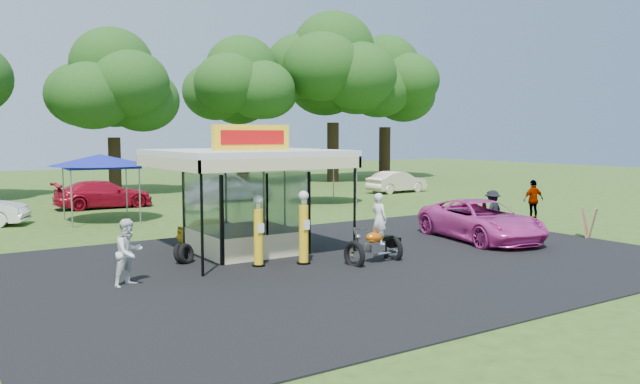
% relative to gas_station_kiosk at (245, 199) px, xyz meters
% --- Properties ---
extents(ground, '(120.00, 120.00, 0.00)m').
position_rel_gas_station_kiosk_xyz_m(ground, '(2.00, -4.99, -1.78)').
color(ground, '#304C18').
rests_on(ground, ground).
extents(asphalt_apron, '(20.00, 14.00, 0.04)m').
position_rel_gas_station_kiosk_xyz_m(asphalt_apron, '(2.00, -2.99, -1.76)').
color(asphalt_apron, black).
rests_on(asphalt_apron, ground).
extents(gas_station_kiosk, '(5.40, 5.40, 4.18)m').
position_rel_gas_station_kiosk_xyz_m(gas_station_kiosk, '(0.00, 0.00, 0.00)').
color(gas_station_kiosk, white).
rests_on(gas_station_kiosk, ground).
extents(gas_pump_left, '(0.40, 0.40, 2.13)m').
position_rel_gas_station_kiosk_xyz_m(gas_pump_left, '(-0.66, -2.19, -0.76)').
color(gas_pump_left, black).
rests_on(gas_pump_left, ground).
extents(gas_pump_right, '(0.41, 0.41, 2.22)m').
position_rel_gas_station_kiosk_xyz_m(gas_pump_right, '(0.61, -2.64, -0.72)').
color(gas_pump_right, black).
rests_on(gas_pump_right, ground).
extents(motorcycle, '(1.90, 1.02, 2.21)m').
position_rel_gas_station_kiosk_xyz_m(motorcycle, '(2.61, -3.62, -0.92)').
color(motorcycle, black).
rests_on(motorcycle, ground).
extents(spare_tires, '(0.82, 0.74, 0.66)m').
position_rel_gas_station_kiosk_xyz_m(spare_tires, '(-2.36, -0.61, -1.46)').
color(spare_tires, black).
rests_on(spare_tires, ground).
extents(a_frame_sign, '(0.69, 0.80, 1.13)m').
position_rel_gas_station_kiosk_xyz_m(a_frame_sign, '(12.10, -4.35, -1.21)').
color(a_frame_sign, '#593819').
rests_on(a_frame_sign, ground).
extents(kiosk_car, '(2.82, 1.13, 0.96)m').
position_rel_gas_station_kiosk_xyz_m(kiosk_car, '(-0.00, 2.21, -1.30)').
color(kiosk_car, yellow).
rests_on(kiosk_car, ground).
extents(pink_sedan, '(3.42, 5.70, 1.48)m').
position_rel_gas_station_kiosk_xyz_m(pink_sedan, '(8.27, -2.56, -1.04)').
color(pink_sedan, '#D93BA0').
rests_on(pink_sedan, ground).
extents(spectator_west, '(1.05, 0.97, 1.74)m').
position_rel_gas_station_kiosk_xyz_m(spectator_west, '(-4.49, -2.40, -0.91)').
color(spectator_west, white).
rests_on(spectator_west, ground).
extents(spectator_east_a, '(1.18, 0.80, 1.68)m').
position_rel_gas_station_kiosk_xyz_m(spectator_east_a, '(10.08, -1.48, -0.94)').
color(spectator_east_a, black).
rests_on(spectator_east_a, ground).
extents(spectator_east_b, '(1.14, 0.66, 1.82)m').
position_rel_gas_station_kiosk_xyz_m(spectator_east_b, '(14.56, 0.06, -0.87)').
color(spectator_east_b, gray).
rests_on(spectator_east_b, ground).
extents(bg_car_b, '(5.04, 2.16, 1.45)m').
position_rel_gas_station_kiosk_xyz_m(bg_car_b, '(-0.65, 15.41, -1.06)').
color(bg_car_b, '#B50D24').
rests_on(bg_car_b, ground).
extents(bg_car_c, '(5.29, 2.79, 1.72)m').
position_rel_gas_station_kiosk_xyz_m(bg_car_c, '(6.18, 14.64, -0.92)').
color(bg_car_c, '#A0A0A4').
rests_on(bg_car_c, ground).
extents(bg_car_e, '(4.41, 1.78, 1.42)m').
position_rel_gas_station_kiosk_xyz_m(bg_car_e, '(17.95, 13.61, -1.07)').
color(bg_car_e, beige).
rests_on(bg_car_e, ground).
extents(tent_west, '(4.30, 4.30, 3.00)m').
position_rel_gas_station_kiosk_xyz_m(tent_west, '(-2.07, 10.17, 0.94)').
color(tent_west, gray).
rests_on(tent_west, ground).
extents(tent_east, '(4.44, 4.44, 3.10)m').
position_rel_gas_station_kiosk_xyz_m(tent_east, '(10.28, 11.06, 1.03)').
color(tent_east, gray).
rests_on(tent_east, ground).
extents(oak_far_c, '(8.82, 8.82, 10.39)m').
position_rel_gas_station_kiosk_xyz_m(oak_far_c, '(1.92, 22.68, 4.81)').
color(oak_far_c, black).
rests_on(oak_far_c, ground).
extents(oak_far_d, '(9.26, 9.26, 11.03)m').
position_rel_gas_station_kiosk_xyz_m(oak_far_d, '(12.17, 24.97, 5.25)').
color(oak_far_d, black).
rests_on(oak_far_d, ground).
extents(oak_far_e, '(11.25, 11.25, 13.40)m').
position_rel_gas_station_kiosk_xyz_m(oak_far_e, '(19.83, 23.93, 6.77)').
color(oak_far_e, black).
rests_on(oak_far_e, ground).
extents(oak_far_f, '(10.16, 10.16, 12.24)m').
position_rel_gas_station_kiosk_xyz_m(oak_far_f, '(26.14, 25.03, 6.07)').
color(oak_far_f, black).
rests_on(oak_far_f, ground).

